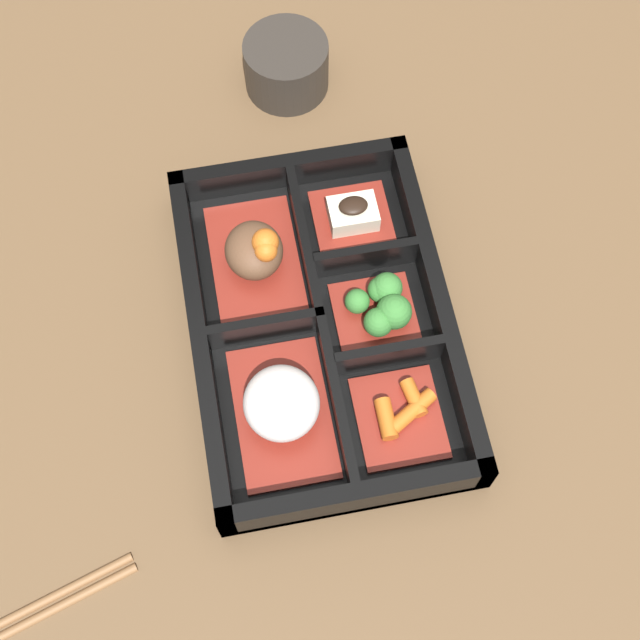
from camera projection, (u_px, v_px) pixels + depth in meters
The scene contains 10 objects.
ground_plane at pixel (320, 332), 0.78m from camera, with size 3.00×3.00×0.00m, color brown.
bento_base at pixel (320, 330), 0.77m from camera, with size 0.32×0.22×0.01m.
bento_rim at pixel (323, 321), 0.76m from camera, with size 0.32×0.22×0.04m.
bowl_rice at pixel (282, 405), 0.71m from camera, with size 0.12×0.08×0.05m.
bowl_stew at pixel (256, 253), 0.78m from camera, with size 0.12×0.08×0.06m.
bowl_carrots at pixel (401, 415), 0.73m from camera, with size 0.08×0.07×0.02m.
bowl_greens at pixel (381, 306), 0.76m from camera, with size 0.07×0.07×0.04m.
bowl_tofu at pixel (353, 217), 0.80m from camera, with size 0.07×0.07×0.03m.
tea_cup at pixel (286, 64), 0.87m from camera, with size 0.08×0.08×0.05m.
chopsticks at pixel (10, 624), 0.67m from camera, with size 0.07×0.20×0.01m.
Camera 1 is at (-0.31, 0.06, 0.71)m, focal length 50.00 mm.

